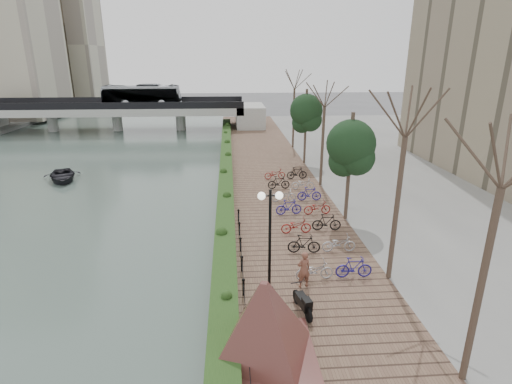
{
  "coord_description": "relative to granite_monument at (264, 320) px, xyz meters",
  "views": [
    {
      "loc": [
        0.94,
        -13.44,
        9.91
      ],
      "look_at": [
        2.53,
        10.05,
        2.0
      ],
      "focal_mm": 28.0,
      "sensor_mm": 36.0,
      "label": 1
    }
  ],
  "objects": [
    {
      "name": "promenade",
      "position": [
        2.08,
        20.16,
        -1.67
      ],
      "size": [
        8.0,
        75.0,
        0.5
      ],
      "primitive_type": "cube",
      "color": "brown",
      "rests_on": "ground"
    },
    {
      "name": "lamppost",
      "position": [
        0.59,
        4.0,
        1.86
      ],
      "size": [
        1.02,
        0.32,
        4.51
      ],
      "color": "black",
      "rests_on": "promenade"
    },
    {
      "name": "hedge",
      "position": [
        -1.32,
        22.66,
        -1.12
      ],
      "size": [
        1.1,
        56.0,
        0.6
      ],
      "primitive_type": "cube",
      "color": "#1B3B15",
      "rests_on": "promenade"
    },
    {
      "name": "chain_fence",
      "position": [
        -0.52,
        4.66,
        -1.07
      ],
      "size": [
        0.1,
        14.1,
        0.7
      ],
      "color": "black",
      "rests_on": "promenade"
    },
    {
      "name": "ground",
      "position": [
        -1.92,
        2.66,
        -1.92
      ],
      "size": [
        220.0,
        220.0,
        0.0
      ],
      "primitive_type": "plane",
      "color": "#59595B",
      "rests_on": "ground"
    },
    {
      "name": "bicycle_parking",
      "position": [
        3.57,
        12.46,
        -0.95
      ],
      "size": [
        2.4,
        17.32,
        1.0
      ],
      "color": "#AAABAF",
      "rests_on": "promenade"
    },
    {
      "name": "bridge",
      "position": [
        -16.13,
        47.66,
        1.45
      ],
      "size": [
        36.0,
        10.77,
        6.5
      ],
      "color": "#A4A49F",
      "rests_on": "ground"
    },
    {
      "name": "street_trees",
      "position": [
        6.08,
        15.34,
        1.77
      ],
      "size": [
        3.2,
        37.12,
        6.8
      ],
      "color": "#3A2E22",
      "rests_on": "promenade"
    },
    {
      "name": "motorcycle",
      "position": [
        1.72,
        2.34,
        -0.94
      ],
      "size": [
        0.79,
        1.6,
        0.96
      ],
      "primitive_type": null,
      "rotation": [
        0.0,
        0.0,
        0.21
      ],
      "color": "black",
      "rests_on": "promenade"
    },
    {
      "name": "inland_pavement",
      "position": [
        18.08,
        20.16,
        -1.67
      ],
      "size": [
        24.0,
        75.0,
        0.5
      ],
      "primitive_type": "cube",
      "color": "slate",
      "rests_on": "ground"
    },
    {
      "name": "granite_monument",
      "position": [
        0.0,
        0.0,
        0.0
      ],
      "size": [
        5.08,
        5.08,
        2.8
      ],
      "color": "#4C2120",
      "rests_on": "promenade"
    },
    {
      "name": "river_water",
      "position": [
        -16.92,
        27.66,
        -1.91
      ],
      "size": [
        30.0,
        130.0,
        0.02
      ],
      "primitive_type": "cube",
      "color": "#485A50",
      "rests_on": "ground"
    },
    {
      "name": "boat",
      "position": [
        -15.19,
        22.71,
        -1.46
      ],
      "size": [
        4.36,
        5.05,
        0.88
      ],
      "primitive_type": "imported",
      "rotation": [
        0.0,
        0.0,
        0.37
      ],
      "color": "black",
      "rests_on": "river_water"
    },
    {
      "name": "pedestrian",
      "position": [
        2.08,
        4.16,
        -0.59
      ],
      "size": [
        0.69,
        0.55,
        1.66
      ],
      "primitive_type": "imported",
      "rotation": [
        0.0,
        0.0,
        3.41
      ],
      "color": "brown",
      "rests_on": "promenade"
    }
  ]
}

